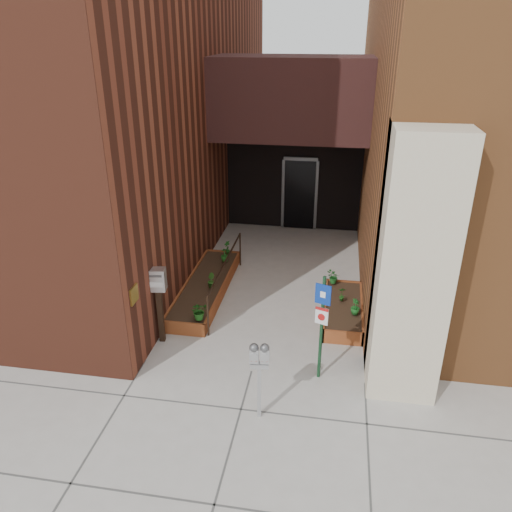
% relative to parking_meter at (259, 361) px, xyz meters
% --- Properties ---
extents(ground, '(80.00, 80.00, 0.00)m').
position_rel_parking_meter_xyz_m(ground, '(-0.31, 1.09, -1.06)').
color(ground, '#9E9991').
rests_on(ground, ground).
extents(architecture, '(20.00, 14.60, 10.00)m').
position_rel_parking_meter_xyz_m(architecture, '(-0.50, 7.98, 3.92)').
color(architecture, maroon).
rests_on(architecture, ground).
extents(planter_left, '(0.90, 3.60, 0.30)m').
position_rel_parking_meter_xyz_m(planter_left, '(-1.86, 3.79, -0.92)').
color(planter_left, brown).
rests_on(planter_left, ground).
extents(planter_right, '(0.80, 2.20, 0.30)m').
position_rel_parking_meter_xyz_m(planter_right, '(1.29, 3.29, -0.92)').
color(planter_right, brown).
rests_on(planter_right, ground).
extents(handrail, '(0.04, 3.34, 0.90)m').
position_rel_parking_meter_xyz_m(handrail, '(-1.36, 3.74, -0.31)').
color(handrail, black).
rests_on(handrail, ground).
extents(parking_meter, '(0.31, 0.16, 1.36)m').
position_rel_parking_meter_xyz_m(parking_meter, '(0.00, 0.00, 0.00)').
color(parking_meter, '#A7A8AA').
rests_on(parking_meter, ground).
extents(sign_post, '(0.26, 0.11, 1.99)m').
position_rel_parking_meter_xyz_m(sign_post, '(0.88, 1.13, 0.17)').
color(sign_post, '#13361E').
rests_on(sign_post, ground).
extents(payment_dropbox, '(0.34, 0.27, 1.57)m').
position_rel_parking_meter_xyz_m(payment_dropbox, '(-2.21, 1.76, 0.08)').
color(payment_dropbox, black).
rests_on(payment_dropbox, ground).
extents(shrub_left_a, '(0.47, 0.47, 0.37)m').
position_rel_parking_meter_xyz_m(shrub_left_a, '(-1.56, 2.19, -0.57)').
color(shrub_left_a, '#205D1A').
rests_on(shrub_left_a, planter_left).
extents(shrub_left_b, '(0.25, 0.25, 0.34)m').
position_rel_parking_meter_xyz_m(shrub_left_b, '(-1.67, 3.54, -0.59)').
color(shrub_left_b, '#255317').
rests_on(shrub_left_b, planter_left).
extents(shrub_left_c, '(0.28, 0.28, 0.36)m').
position_rel_parking_meter_xyz_m(shrub_left_c, '(-1.67, 4.94, -0.58)').
color(shrub_left_c, '#1F5F1B').
rests_on(shrub_left_c, planter_left).
extents(shrub_left_d, '(0.26, 0.26, 0.36)m').
position_rel_parking_meter_xyz_m(shrub_left_d, '(-1.70, 5.39, -0.58)').
color(shrub_left_d, '#1C5E1B').
rests_on(shrub_left_d, planter_left).
extents(shrub_right_a, '(0.25, 0.25, 0.33)m').
position_rel_parking_meter_xyz_m(shrub_right_a, '(1.51, 2.90, -0.59)').
color(shrub_right_a, '#1A5B1E').
rests_on(shrub_right_a, planter_right).
extents(shrub_right_b, '(0.18, 0.18, 0.33)m').
position_rel_parking_meter_xyz_m(shrub_right_b, '(1.24, 3.41, -0.59)').
color(shrub_right_b, '#1C5217').
rests_on(shrub_right_b, planter_right).
extents(shrub_right_c, '(0.38, 0.38, 0.31)m').
position_rel_parking_meter_xyz_m(shrub_right_c, '(1.04, 4.19, -0.60)').
color(shrub_right_c, '#1A5E20').
rests_on(shrub_right_c, planter_right).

